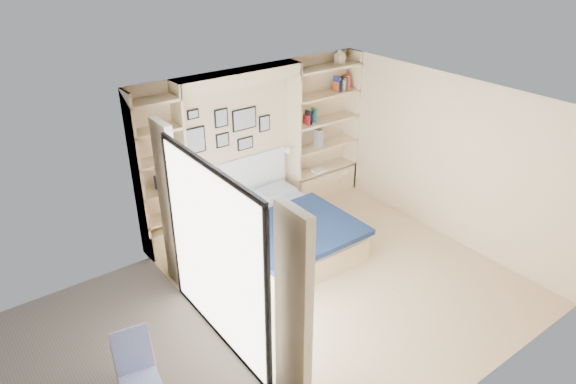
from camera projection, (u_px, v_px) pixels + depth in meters
ground at (344, 276)px, 7.13m from camera, size 4.50×4.50×0.00m
room_shell at (258, 176)px, 7.51m from camera, size 4.50×4.50×4.50m
bed at (282, 231)px, 7.66m from camera, size 1.73×2.20×1.07m
photo_gallery at (228, 129)px, 7.74m from camera, size 1.48×0.02×0.82m
reading_lamps at (245, 162)px, 7.89m from camera, size 1.92×0.12×0.15m
shelf_decor at (317, 104)px, 8.43m from camera, size 3.53×0.23×2.03m
deck_chair at (137, 368)px, 5.23m from camera, size 0.53×0.74×0.68m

